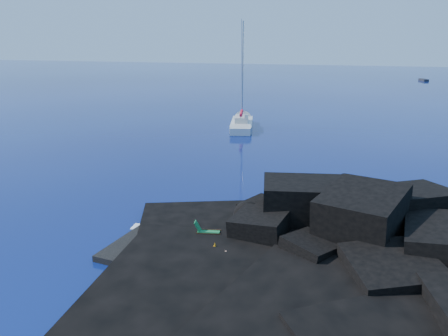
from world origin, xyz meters
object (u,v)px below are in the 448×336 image
object	(u,v)px
deck_chair	(209,229)
marker_cone	(215,247)
sunbather	(217,253)
sailboat	(242,128)
distant_boat_a	(423,81)

from	to	relation	value
deck_chair	marker_cone	distance (m)	1.86
sunbather	marker_cone	xyz separation A→B (m)	(-0.29, 0.50, 0.07)
deck_chair	sailboat	bearing A→B (deg)	90.00
distant_boat_a	deck_chair	bearing A→B (deg)	-117.35
sailboat	sunbather	size ratio (longest dim) A/B	7.43
deck_chair	sunbather	distance (m)	2.45
deck_chair	marker_cone	xyz separation A→B (m)	(0.91, -1.60, -0.26)
sunbather	distant_boat_a	xyz separation A→B (m)	(23.33, 121.42, -0.53)
distant_boat_a	sunbather	bearing A→B (deg)	-116.61
sunbather	marker_cone	distance (m)	0.59
sunbather	marker_cone	size ratio (longest dim) A/B	3.75
deck_chair	distant_boat_a	size ratio (longest dim) A/B	0.34
sailboat	marker_cone	size ratio (longest dim) A/B	27.88
deck_chair	sunbather	size ratio (longest dim) A/B	0.79
marker_cone	distant_boat_a	bearing A→B (deg)	78.95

